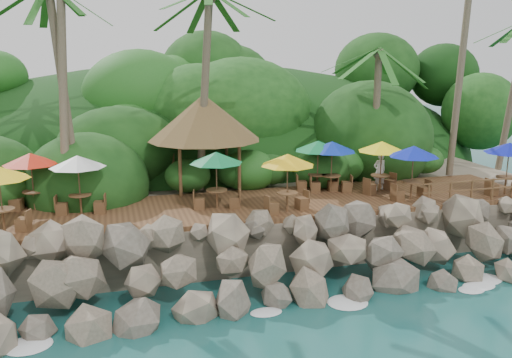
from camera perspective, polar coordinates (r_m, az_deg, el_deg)
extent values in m
plane|color=#19514F|center=(19.19, 4.95, -13.93)|extent=(140.00, 140.00, 0.00)
cube|color=gray|center=(33.44, -4.59, -0.19)|extent=(32.00, 25.20, 2.10)
ellipsoid|color=#143811|center=(40.88, -6.59, 0.70)|extent=(44.80, 28.00, 15.40)
cube|color=brown|center=(23.71, 0.00, -2.83)|extent=(26.00, 5.00, 0.20)
ellipsoid|color=white|center=(18.66, -23.44, -15.76)|extent=(1.20, 0.80, 0.06)
ellipsoid|color=white|center=(18.44, -13.84, -15.37)|extent=(1.20, 0.80, 0.06)
ellipsoid|color=white|center=(18.70, -4.32, -14.58)|extent=(1.20, 0.80, 0.06)
ellipsoid|color=white|center=(19.42, 4.64, -13.47)|extent=(1.20, 0.80, 0.06)
ellipsoid|color=white|center=(20.57, 12.69, -12.19)|extent=(1.20, 0.80, 0.06)
ellipsoid|color=white|center=(22.06, 19.71, -10.87)|extent=(1.20, 0.80, 0.06)
ellipsoid|color=white|center=(23.84, 25.72, -9.61)|extent=(1.20, 0.80, 0.06)
cylinder|color=brown|center=(24.81, -19.85, 8.44)|extent=(1.17, 2.28, 9.31)
cylinder|color=brown|center=(24.43, -19.99, 11.13)|extent=(0.93, 2.19, 11.70)
cylinder|color=brown|center=(25.29, -5.54, 8.89)|extent=(1.08, 0.94, 9.16)
cylinder|color=brown|center=(28.40, 12.72, 6.59)|extent=(0.57, 0.62, 6.70)
ellipsoid|color=#23601E|center=(28.24, 13.07, 13.35)|extent=(6.00, 6.00, 2.40)
cylinder|color=brown|center=(30.78, 21.10, 11.19)|extent=(1.40, 1.24, 11.67)
cylinder|color=brown|center=(32.99, 25.70, 7.80)|extent=(0.72, 1.14, 8.19)
cylinder|color=brown|center=(24.70, -8.11, 0.79)|extent=(0.16, 0.16, 2.40)
cylinder|color=brown|center=(25.20, -1.79, 1.16)|extent=(0.16, 0.16, 2.40)
cylinder|color=brown|center=(27.42, -8.89, 1.99)|extent=(0.16, 0.16, 2.40)
cylinder|color=brown|center=(27.87, -3.16, 2.31)|extent=(0.16, 0.16, 2.40)
cone|color=brown|center=(25.90, -5.60, 6.59)|extent=(5.49, 5.49, 2.20)
cylinder|color=brown|center=(25.75, 8.02, -0.52)|extent=(0.09, 0.09, 0.80)
cylinder|color=brown|center=(25.66, 8.05, 0.37)|extent=(0.91, 0.91, 0.05)
cylinder|color=brown|center=(25.58, 8.08, 1.20)|extent=(0.05, 0.05, 2.38)
cone|color=#0C289D|center=(25.39, 8.15, 3.47)|extent=(2.27, 2.27, 0.49)
cube|color=brown|center=(25.66, 6.35, -0.87)|extent=(0.55, 0.55, 0.50)
cube|color=brown|center=(25.94, 9.66, -0.83)|extent=(0.55, 0.55, 0.50)
cylinder|color=brown|center=(22.07, -25.42, -4.00)|extent=(0.09, 0.09, 0.80)
cylinder|color=brown|center=(21.96, -25.53, -2.97)|extent=(0.91, 0.91, 0.05)
cylinder|color=brown|center=(21.87, -25.62, -2.02)|extent=(0.05, 0.05, 2.38)
cube|color=brown|center=(21.75, -23.64, -4.48)|extent=(0.58, 0.58, 0.50)
cylinder|color=brown|center=(27.78, 25.13, -0.65)|extent=(0.09, 0.09, 0.80)
cylinder|color=brown|center=(27.70, 25.21, 0.17)|extent=(0.91, 0.91, 0.05)
cylinder|color=brown|center=(27.62, 25.29, 0.94)|extent=(0.05, 0.05, 2.38)
cone|color=#0C149C|center=(27.45, 25.49, 3.04)|extent=(2.27, 2.27, 0.49)
cube|color=brown|center=(27.33, 23.90, -1.07)|extent=(0.46, 0.46, 0.50)
cylinder|color=brown|center=(23.16, -18.24, -2.61)|extent=(0.09, 0.09, 0.80)
cylinder|color=brown|center=(23.06, -18.31, -1.62)|extent=(0.91, 0.91, 0.05)
cylinder|color=brown|center=(22.97, -18.38, -0.71)|extent=(0.05, 0.05, 2.38)
cone|color=white|center=(22.76, -18.57, 1.80)|extent=(2.27, 2.27, 0.49)
cube|color=brown|center=(23.34, -20.05, -3.01)|extent=(0.50, 0.50, 0.50)
cube|color=brown|center=(23.08, -16.36, -2.92)|extent=(0.50, 0.50, 0.50)
cylinder|color=brown|center=(22.37, 3.34, -2.50)|extent=(0.09, 0.09, 0.80)
cylinder|color=brown|center=(22.26, 3.36, -1.48)|extent=(0.91, 0.91, 0.05)
cylinder|color=brown|center=(22.17, 3.37, -0.53)|extent=(0.05, 0.05, 2.38)
cone|color=yellow|center=(21.95, 3.41, 2.07)|extent=(2.27, 2.27, 0.49)
cube|color=brown|center=(22.02, 1.69, -3.15)|extent=(0.55, 0.55, 0.50)
cube|color=brown|center=(22.82, 4.93, -2.60)|extent=(0.55, 0.55, 0.50)
cylinder|color=brown|center=(26.21, 13.12, -0.50)|extent=(0.09, 0.09, 0.80)
cylinder|color=brown|center=(26.12, 13.17, 0.38)|extent=(0.91, 0.91, 0.05)
cylinder|color=brown|center=(26.04, 13.21, 1.19)|extent=(0.05, 0.05, 2.38)
cone|color=yellow|center=(25.86, 13.33, 3.42)|extent=(2.27, 2.27, 0.49)
cube|color=brown|center=(25.67, 12.06, -1.08)|extent=(0.60, 0.60, 0.50)
cube|color=brown|center=(26.84, 14.10, -0.57)|extent=(0.60, 0.60, 0.50)
cylinder|color=brown|center=(22.85, -4.20, -2.18)|extent=(0.09, 0.09, 0.80)
cylinder|color=brown|center=(22.74, -4.22, -1.18)|extent=(0.91, 0.91, 0.05)
cylinder|color=brown|center=(22.65, -4.24, -0.25)|extent=(0.05, 0.05, 2.38)
cone|color=#0D753B|center=(22.44, -4.28, 2.30)|extent=(2.27, 2.27, 0.49)
cube|color=brown|center=(22.90, -6.09, -2.57)|extent=(0.53, 0.53, 0.50)
cube|color=brown|center=(22.90, -2.30, -2.51)|extent=(0.53, 0.53, 0.50)
cylinder|color=brown|center=(24.42, -22.63, -2.17)|extent=(0.09, 0.09, 0.80)
cylinder|color=brown|center=(24.33, -22.71, -1.24)|extent=(0.91, 0.91, 0.05)
cylinder|color=brown|center=(24.24, -22.79, -0.37)|extent=(0.05, 0.05, 2.38)
cone|color=red|center=(24.04, -23.01, 2.01)|extent=(2.27, 2.27, 0.49)
cube|color=brown|center=(24.75, -24.23, -2.49)|extent=(0.55, 0.55, 0.50)
cube|color=brown|center=(24.19, -20.93, -2.53)|extent=(0.55, 0.55, 0.50)
cylinder|color=brown|center=(25.89, 6.57, -0.41)|extent=(0.09, 0.09, 0.80)
cylinder|color=brown|center=(25.80, 6.59, 0.48)|extent=(0.91, 0.91, 0.05)
cylinder|color=brown|center=(25.72, 6.61, 1.30)|extent=(0.05, 0.05, 2.38)
cone|color=#0C743A|center=(25.53, 6.67, 3.56)|extent=(2.27, 2.27, 0.49)
cube|color=brown|center=(25.80, 4.90, -0.76)|extent=(0.54, 0.54, 0.50)
cube|color=brown|center=(26.07, 8.20, -0.70)|extent=(0.54, 0.54, 0.50)
cylinder|color=brown|center=(25.27, 16.26, -1.19)|extent=(0.09, 0.09, 0.80)
cylinder|color=brown|center=(25.18, 16.32, -0.28)|extent=(0.91, 0.91, 0.05)
cylinder|color=brown|center=(25.10, 16.38, 0.56)|extent=(0.05, 0.05, 2.38)
cone|color=#0D1CA9|center=(24.91, 16.53, 2.87)|extent=(2.27, 2.27, 0.49)
cube|color=brown|center=(24.83, 14.91, -1.71)|extent=(0.52, 0.52, 0.50)
cube|color=brown|center=(25.80, 17.52, -1.33)|extent=(0.52, 0.52, 0.50)
cylinder|color=brown|center=(24.42, 17.99, -1.55)|extent=(0.10, 0.10, 1.00)
cylinder|color=brown|center=(25.03, 20.09, -1.36)|extent=(0.10, 0.10, 1.00)
cylinder|color=brown|center=(25.68, 22.09, -1.18)|extent=(0.10, 0.10, 1.00)
cylinder|color=brown|center=(26.36, 23.99, -1.00)|extent=(0.10, 0.10, 1.00)
cube|color=brown|center=(26.61, 25.00, 0.02)|extent=(8.30, 0.06, 0.06)
cube|color=brown|center=(26.70, 24.92, -0.82)|extent=(8.30, 0.06, 0.06)
imported|color=white|center=(26.52, 13.08, 0.83)|extent=(0.73, 0.52, 1.86)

